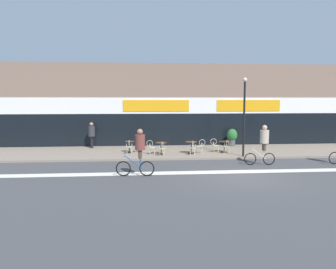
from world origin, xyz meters
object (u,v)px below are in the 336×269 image
(cafe_chair_2_near, at_px, (193,147))
(bistro_table_3, at_px, (224,144))
(cafe_chair_1_near, at_px, (162,148))
(pedestrian_near_end, at_px, (92,133))
(lamp_post, at_px, (244,111))
(cyclist_1, at_px, (139,149))
(cyclist_2, at_px, (263,141))
(cafe_chair_3_side, at_px, (215,144))
(bistro_table_2, at_px, (191,145))
(cafe_chair_1_side, at_px, (151,146))
(planter_pot, at_px, (232,136))
(cafe_chair_0_near, at_px, (129,146))
(cafe_chair_0_side, at_px, (139,144))
(cafe_chair_2_side, at_px, (201,145))
(cafe_chair_3_near, at_px, (227,146))
(bistro_table_1, at_px, (161,146))
(bistro_table_0, at_px, (130,145))

(cafe_chair_2_near, bearing_deg, bistro_table_3, -64.71)
(cafe_chair_1_near, height_order, pedestrian_near_end, pedestrian_near_end)
(lamp_post, bearing_deg, cyclist_1, -146.72)
(cyclist_2, distance_m, pedestrian_near_end, 12.02)
(lamp_post, bearing_deg, cafe_chair_3_side, 128.29)
(bistro_table_2, distance_m, cafe_chair_1_near, 2.08)
(cafe_chair_1_side, height_order, planter_pot, planter_pot)
(cafe_chair_1_near, relative_size, lamp_post, 0.19)
(cafe_chair_0_near, height_order, cafe_chair_2_near, same)
(cafe_chair_0_side, relative_size, cafe_chair_2_side, 1.00)
(pedestrian_near_end, bearing_deg, cafe_chair_1_near, -34.59)
(cafe_chair_0_side, bearing_deg, cafe_chair_0_near, 50.59)
(cafe_chair_3_near, bearing_deg, cyclist_1, 131.47)
(cafe_chair_3_near, bearing_deg, pedestrian_near_end, 68.25)
(cafe_chair_0_near, relative_size, cyclist_1, 0.41)
(lamp_post, bearing_deg, cafe_chair_0_side, 161.52)
(cafe_chair_0_side, relative_size, cafe_chair_1_near, 1.00)
(cafe_chair_0_side, bearing_deg, cafe_chair_2_side, 175.37)
(cafe_chair_3_near, bearing_deg, cafe_chair_2_side, 78.21)
(bistro_table_1, xyz_separation_m, cafe_chair_1_near, (0.01, -0.62, -0.02))
(bistro_table_2, xyz_separation_m, cyclist_2, (3.43, -3.45, 0.64))
(cafe_chair_1_side, distance_m, cafe_chair_3_near, 4.83)
(planter_pot, height_order, lamp_post, lamp_post)
(cafe_chair_0_side, height_order, cafe_chair_3_side, same)
(cafe_chair_3_side, xyz_separation_m, lamp_post, (1.36, -1.72, 2.25))
(bistro_table_0, height_order, cyclist_2, cyclist_2)
(cafe_chair_2_near, bearing_deg, cafe_chair_3_near, -79.30)
(cafe_chair_0_side, relative_size, pedestrian_near_end, 0.49)
(planter_pot, bearing_deg, cyclist_2, -91.15)
(cafe_chair_0_near, distance_m, cafe_chair_2_near, 4.03)
(cafe_chair_0_side, xyz_separation_m, cyclist_2, (6.77, -4.19, 0.67))
(cafe_chair_0_side, bearing_deg, cyclist_2, 154.12)
(cafe_chair_0_side, relative_size, cafe_chair_3_side, 1.00)
(cafe_chair_2_near, xyz_separation_m, planter_pot, (3.57, 3.74, 0.20))
(cyclist_2, bearing_deg, bistro_table_0, -26.82)
(bistro_table_0, relative_size, cafe_chair_2_near, 0.82)
(bistro_table_3, distance_m, lamp_post, 2.93)
(planter_pot, bearing_deg, cafe_chair_2_side, -133.40)
(cafe_chair_3_near, distance_m, cyclist_2, 3.44)
(bistro_table_1, bearing_deg, cafe_chair_3_near, -1.98)
(bistro_table_3, relative_size, cafe_chair_2_near, 0.79)
(bistro_table_3, bearing_deg, pedestrian_near_end, 163.50)
(cafe_chair_3_near, bearing_deg, cafe_chair_0_side, 77.91)
(cafe_chair_2_side, height_order, cyclist_2, cyclist_2)
(cafe_chair_2_near, bearing_deg, cafe_chair_0_side, 69.84)
(pedestrian_near_end, bearing_deg, cafe_chair_1_side, -33.41)
(cyclist_2, bearing_deg, cafe_chair_1_near, -23.80)
(bistro_table_3, distance_m, cafe_chair_0_near, 6.22)
(cafe_chair_3_near, distance_m, cafe_chair_3_side, 0.89)
(bistro_table_1, bearing_deg, cyclist_2, -31.64)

